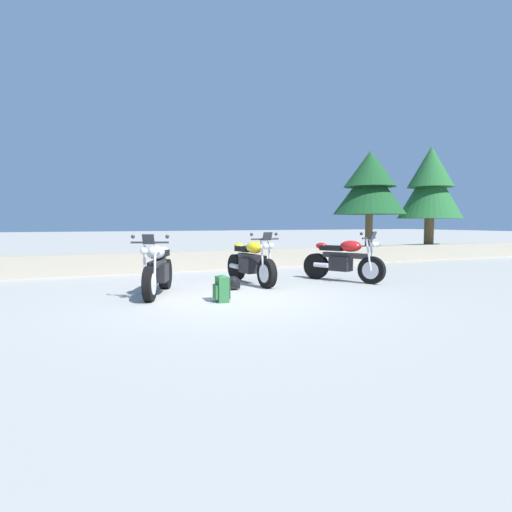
# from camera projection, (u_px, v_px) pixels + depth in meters

# --- Properties ---
(ground_plane) EXTENTS (120.00, 120.00, 0.00)m
(ground_plane) POSITION_uv_depth(u_px,v_px,m) (232.00, 298.00, 7.64)
(ground_plane) COLOR #A3A099
(stone_wall) EXTENTS (36.00, 0.80, 0.55)m
(stone_wall) POSITION_uv_depth(u_px,v_px,m) (176.00, 261.00, 12.02)
(stone_wall) COLOR #A89E89
(stone_wall) RESTS_ON ground
(motorcycle_silver_near_left) EXTENTS (1.01, 1.98, 1.18)m
(motorcycle_silver_near_left) POSITION_uv_depth(u_px,v_px,m) (158.00, 269.00, 7.95)
(motorcycle_silver_near_left) COLOR black
(motorcycle_silver_near_left) RESTS_ON ground
(motorcycle_yellow_centre) EXTENTS (0.68, 2.07, 1.18)m
(motorcycle_yellow_centre) POSITION_uv_depth(u_px,v_px,m) (251.00, 262.00, 9.37)
(motorcycle_yellow_centre) COLOR black
(motorcycle_yellow_centre) RESTS_ON ground
(motorcycle_red_far_right) EXTENTS (1.15, 1.90, 1.18)m
(motorcycle_red_far_right) POSITION_uv_depth(u_px,v_px,m) (344.00, 261.00, 9.78)
(motorcycle_red_far_right) COLOR black
(motorcycle_red_far_right) RESTS_ON ground
(rider_backpack) EXTENTS (0.27, 0.31, 0.47)m
(rider_backpack) POSITION_uv_depth(u_px,v_px,m) (222.00, 288.00, 7.26)
(rider_backpack) COLOR #2D6B38
(rider_backpack) RESTS_ON ground
(rider_helmet) EXTENTS (0.28, 0.28, 0.28)m
(rider_helmet) POSITION_uv_depth(u_px,v_px,m) (234.00, 283.00, 8.58)
(rider_helmet) COLOR black
(rider_helmet) RESTS_ON ground
(pine_tree_mid_left) EXTENTS (2.52, 2.52, 3.33)m
(pine_tree_mid_left) POSITION_uv_depth(u_px,v_px,m) (370.00, 184.00, 14.69)
(pine_tree_mid_left) COLOR brown
(pine_tree_mid_left) RESTS_ON stone_wall
(pine_tree_mid_right) EXTENTS (2.38, 2.38, 3.70)m
(pine_tree_mid_right) POSITION_uv_depth(u_px,v_px,m) (430.00, 184.00, 15.90)
(pine_tree_mid_right) COLOR brown
(pine_tree_mid_right) RESTS_ON stone_wall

